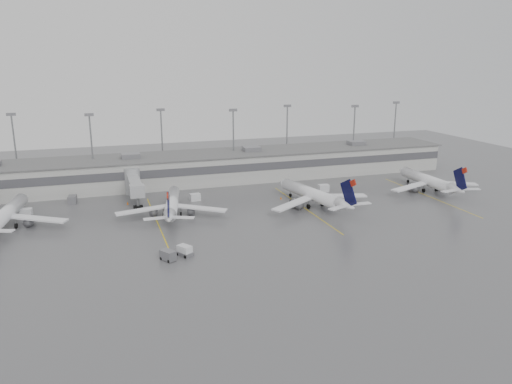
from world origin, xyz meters
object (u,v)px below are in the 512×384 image
object	(u,v)px
jet_mid_left	(172,204)
baggage_tug	(185,252)
jet_far_left	(5,215)
jet_mid_right	(315,195)
jet_far_right	(430,181)

from	to	relation	value
jet_mid_left	baggage_tug	size ratio (longest dim) A/B	7.83
jet_far_left	baggage_tug	distance (m)	42.83
jet_mid_right	baggage_tug	distance (m)	41.16
jet_far_left	jet_mid_right	xyz separation A→B (m)	(68.48, -6.08, 0.08)
baggage_tug	jet_mid_left	bearing A→B (deg)	54.23
jet_mid_left	jet_mid_right	size ratio (longest dim) A/B	0.92
jet_far_left	jet_far_right	bearing A→B (deg)	7.51
jet_far_right	baggage_tug	world-z (taller)	jet_far_right
jet_mid_right	baggage_tug	size ratio (longest dim) A/B	8.47
jet_mid_right	baggage_tug	xyz separation A→B (m)	(-35.34, -20.96, -2.29)
jet_mid_right	baggage_tug	world-z (taller)	jet_mid_right
jet_mid_left	baggage_tug	bearing A→B (deg)	-82.06
baggage_tug	jet_far_right	bearing A→B (deg)	-12.86
jet_mid_left	jet_far_right	world-z (taller)	jet_far_right
jet_far_left	jet_mid_left	distance (m)	34.81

